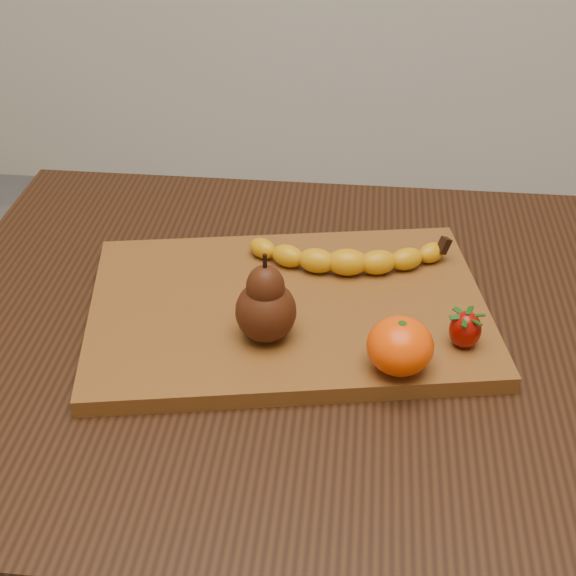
# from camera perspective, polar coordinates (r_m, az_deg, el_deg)

# --- Properties ---
(table) EXTENTS (1.00, 0.70, 0.76)m
(table) POSITION_cam_1_polar(r_m,az_deg,el_deg) (0.98, 4.64, -7.47)
(table) COLOR black
(table) RESTS_ON ground
(cutting_board) EXTENTS (0.50, 0.38, 0.02)m
(cutting_board) POSITION_cam_1_polar(r_m,az_deg,el_deg) (0.92, 0.00, -1.53)
(cutting_board) COLOR brown
(cutting_board) RESTS_ON table
(banana) EXTENTS (0.21, 0.07, 0.03)m
(banana) POSITION_cam_1_polar(r_m,az_deg,el_deg) (0.96, 4.24, 1.84)
(banana) COLOR orange
(banana) RESTS_ON cutting_board
(pear) EXTENTS (0.07, 0.07, 0.10)m
(pear) POSITION_cam_1_polar(r_m,az_deg,el_deg) (0.84, -1.61, -0.65)
(pear) COLOR #3F1A0A
(pear) RESTS_ON cutting_board
(mandarin) EXTENTS (0.09, 0.09, 0.06)m
(mandarin) POSITION_cam_1_polar(r_m,az_deg,el_deg) (0.82, 7.97, -4.10)
(mandarin) COLOR #FF4802
(mandarin) RESTS_ON cutting_board
(strawberry) EXTENTS (0.04, 0.04, 0.04)m
(strawberry) POSITION_cam_1_polar(r_m,az_deg,el_deg) (0.86, 12.50, -2.83)
(strawberry) COLOR #8A0A03
(strawberry) RESTS_ON cutting_board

